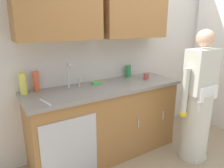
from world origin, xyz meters
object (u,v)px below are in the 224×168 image
at_px(sink, 77,92).
at_px(sponge, 96,83).
at_px(bottle_dish_liquid, 128,71).
at_px(cup_by_sink, 146,76).
at_px(bottle_cleaner_spray, 36,81).
at_px(person_at_sink, 197,107).
at_px(knife_on_counter, 45,102).
at_px(bottle_water_short, 23,84).

bearing_deg(sink, sponge, 20.83).
xyz_separation_m(bottle_dish_liquid, cup_by_sink, (0.13, -0.24, -0.04)).
bearing_deg(bottle_cleaner_spray, sink, -30.43).
bearing_deg(person_at_sink, bottle_cleaner_spray, 151.78).
bearing_deg(sponge, knife_on_counter, -156.81).
xyz_separation_m(sink, cup_by_sink, (1.03, -0.02, 0.06)).
height_order(sink, bottle_water_short, sink).
height_order(person_at_sink, sponge, person_at_sink).
bearing_deg(bottle_dish_liquid, sink, -165.89).
relative_size(knife_on_counter, sponge, 2.18).
height_order(bottle_dish_liquid, bottle_water_short, bottle_water_short).
xyz_separation_m(bottle_cleaner_spray, bottle_water_short, (-0.14, -0.03, 0.00)).
xyz_separation_m(sink, bottle_dish_liquid, (0.89, 0.22, 0.10)).
height_order(sink, bottle_dish_liquid, sink).
distance_m(person_at_sink, cup_by_sink, 0.76).
relative_size(person_at_sink, sponge, 14.73).
distance_m(sink, knife_on_counter, 0.45).
relative_size(cup_by_sink, sponge, 0.74).
distance_m(sink, sponge, 0.34).
xyz_separation_m(bottle_water_short, knife_on_counter, (0.12, -0.39, -0.11)).
bearing_deg(sponge, sink, -159.17).
bearing_deg(cup_by_sink, bottle_dish_liquid, 119.23).
xyz_separation_m(knife_on_counter, sponge, (0.72, 0.31, 0.01)).
distance_m(knife_on_counter, sponge, 0.79).
bearing_deg(sponge, bottle_water_short, 174.88).
bearing_deg(bottle_dish_liquid, bottle_water_short, -178.88).
relative_size(bottle_cleaner_spray, knife_on_counter, 0.94).
xyz_separation_m(bottle_cleaner_spray, knife_on_counter, (-0.02, -0.42, -0.11)).
distance_m(person_at_sink, bottle_dish_liquid, 1.03).
bearing_deg(cup_by_sink, bottle_cleaner_spray, 170.27).
distance_m(sink, cup_by_sink, 1.03).
height_order(bottle_cleaner_spray, cup_by_sink, bottle_cleaner_spray).
distance_m(bottle_dish_liquid, knife_on_counter, 1.37).
bearing_deg(bottle_dish_liquid, bottle_cleaner_spray, 179.87).
bearing_deg(person_at_sink, sink, 152.46).
bearing_deg(knife_on_counter, bottle_water_short, 6.21).
xyz_separation_m(cup_by_sink, sponge, (-0.71, 0.14, -0.03)).
bearing_deg(knife_on_counter, cup_by_sink, -94.35).
bearing_deg(bottle_water_short, sink, -20.39).
bearing_deg(bottle_cleaner_spray, person_at_sink, -28.22).
bearing_deg(sink, person_at_sink, -27.54).
xyz_separation_m(person_at_sink, sponge, (-0.97, 0.79, 0.26)).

